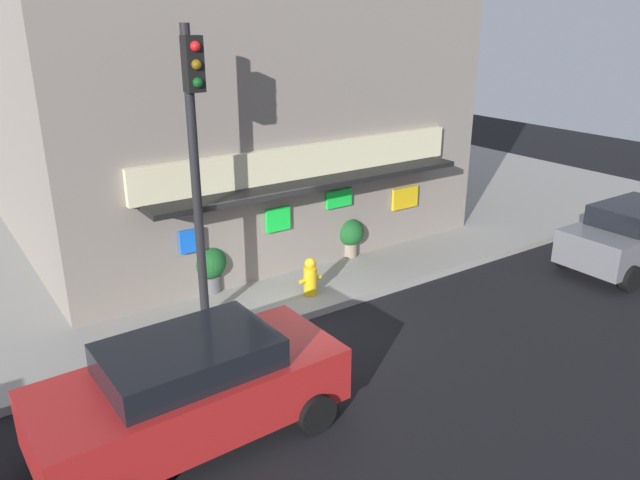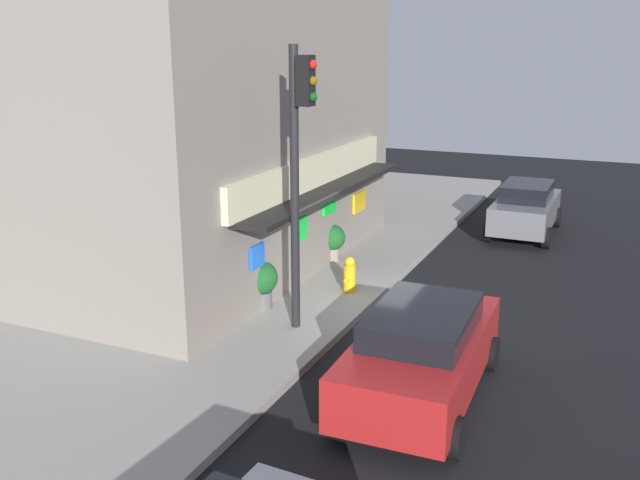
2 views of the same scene
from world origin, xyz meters
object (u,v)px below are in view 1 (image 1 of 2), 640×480
Objects in this scene: potted_plant_by_window at (209,265)px; parked_car_grey at (632,235)px; trash_can at (440,214)px; pedestrian at (269,232)px; traffic_light at (195,143)px; fire_hydrant at (310,277)px; potted_plant_by_doorway at (350,234)px; parked_car_red at (192,389)px.

potted_plant_by_window is 10.42m from parked_car_grey.
trash_can is 5.76m from pedestrian.
traffic_light is at bearing -169.51° from trash_can.
potted_plant_by_doorway is (2.12, 1.35, 0.18)m from fire_hydrant.
parked_car_red is at bearing -131.03° from pedestrian.
pedestrian reaches higher than potted_plant_by_doorway.
potted_plant_by_doorway is at bearing -1.16° from potted_plant_by_window.
potted_plant_by_window is at bearing -178.48° from trash_can.
fire_hydrant is at bearing 159.52° from parked_car_grey.
parked_car_red reaches higher than trash_can.
potted_plant_by_window is at bearing 62.17° from parked_car_red.
pedestrian is (-0.13, 1.57, 0.62)m from fire_hydrant.
pedestrian is 1.67m from potted_plant_by_window.
traffic_light is 3.75m from pedestrian.
fire_hydrant is at bearing -163.82° from trash_can.
potted_plant_by_window reaches higher than fire_hydrant.
trash_can is at bearing 4.49° from potted_plant_by_doorway.
potted_plant_by_doorway is at bearing 142.93° from parked_car_grey.
traffic_light is at bearing -117.73° from potted_plant_by_window.
fire_hydrant is 2.52m from potted_plant_by_doorway.
fire_hydrant is 0.46× the size of pedestrian.
potted_plant_by_window is (-7.34, -0.19, 0.18)m from trash_can.
parked_car_grey is (7.74, -2.89, 0.27)m from fire_hydrant.
parked_car_grey is at bearing -20.48° from fire_hydrant.
traffic_light reaches higher than trash_can.
traffic_light is at bearing 62.12° from parked_car_red.
fire_hydrant is 2.26m from potted_plant_by_window.
potted_plant_by_doorway is 7.51m from parked_car_red.
potted_plant_by_doorway is 7.04m from parked_car_grey.
fire_hydrant is 5.00m from parked_car_red.
potted_plant_by_window is at bearing -175.12° from pedestrian.
pedestrian reaches higher than potted_plant_by_window.
potted_plant_by_window is 0.27× the size of parked_car_grey.
parked_car_grey is (11.78, 0.04, -0.01)m from parked_car_red.
parked_car_grey is (7.87, -4.46, -0.35)m from pedestrian.
fire_hydrant is 0.22× the size of parked_car_grey.
fire_hydrant is 8.27m from parked_car_grey.
pedestrian is 2.30m from potted_plant_by_doorway.
traffic_light is 3.07× the size of pedestrian.
trash_can is at bearing 1.52° from potted_plant_by_window.
parked_car_red is (-2.30, -4.36, 0.08)m from potted_plant_by_window.
potted_plant_by_window is (-1.61, -0.14, -0.42)m from pedestrian.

